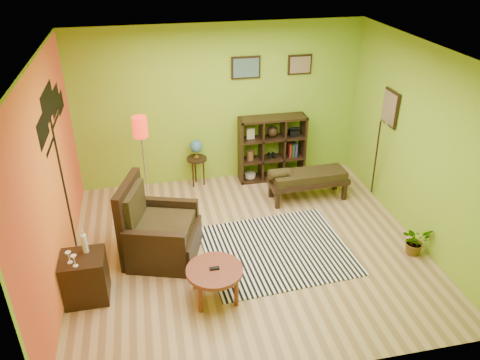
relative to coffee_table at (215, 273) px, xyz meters
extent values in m
plane|color=tan|center=(0.63, 0.91, -0.37)|extent=(5.00, 5.00, 0.00)
cube|color=#8BBD27|center=(0.63, 3.16, 1.03)|extent=(5.00, 0.04, 2.80)
cube|color=#8BBD27|center=(0.63, -1.34, 1.03)|extent=(5.00, 0.04, 2.80)
cube|color=#8BBD27|center=(-1.87, 0.91, 1.03)|extent=(0.04, 4.50, 2.80)
cube|color=#8BBD27|center=(3.13, 0.91, 1.03)|extent=(0.04, 4.50, 2.80)
cube|color=white|center=(0.63, 0.91, 2.43)|extent=(5.00, 4.50, 0.04)
cube|color=orange|center=(-1.85, 0.91, 1.03)|extent=(0.01, 4.45, 2.75)
cube|color=black|center=(-1.83, 1.46, 0.68)|extent=(0.01, 0.14, 2.10)
cube|color=black|center=(-1.83, 0.96, 1.68)|extent=(0.01, 0.65, 0.32)
cube|color=black|center=(-1.83, 1.51, 1.81)|extent=(0.01, 0.85, 0.40)
cube|color=black|center=(-1.83, 2.01, 1.68)|extent=(0.01, 0.70, 0.32)
cube|color=black|center=(-1.83, 2.36, 1.53)|extent=(0.01, 0.50, 0.26)
cube|color=black|center=(1.08, 3.13, 1.68)|extent=(0.50, 0.03, 0.38)
cube|color=slate|center=(1.08, 3.10, 1.68)|extent=(0.44, 0.01, 0.32)
cube|color=black|center=(2.03, 3.13, 1.68)|extent=(0.42, 0.03, 0.34)
cube|color=#98805F|center=(2.03, 3.10, 1.68)|extent=(0.36, 0.01, 0.28)
cube|color=black|center=(3.10, 1.81, 1.28)|extent=(0.03, 0.44, 0.56)
cube|color=#98805F|center=(3.07, 1.81, 1.28)|extent=(0.01, 0.38, 0.50)
cylinder|color=black|center=(2.98, 1.81, 0.41)|extent=(0.23, 0.34, 1.46)
cone|color=silver|center=(2.98, 1.66, 1.15)|extent=(0.08, 0.09, 0.16)
cube|color=white|center=(1.03, 0.76, -0.37)|extent=(2.16, 1.88, 0.01)
cylinder|color=brown|center=(0.00, 0.00, 0.04)|extent=(0.71, 0.71, 0.05)
cylinder|color=brown|center=(0.21, 0.23, -0.18)|extent=(0.06, 0.06, 0.38)
cylinder|color=brown|center=(-0.23, 0.21, -0.18)|extent=(0.06, 0.06, 0.38)
cylinder|color=brown|center=(0.23, -0.21, -0.18)|extent=(0.06, 0.06, 0.38)
cylinder|color=brown|center=(-0.21, -0.23, -0.18)|extent=(0.06, 0.06, 0.38)
cube|color=black|center=(0.00, 0.00, 0.07)|extent=(0.12, 0.05, 0.02)
cube|color=black|center=(-0.57, 0.99, -0.16)|extent=(1.16, 1.14, 0.42)
cube|color=black|center=(-0.99, 1.12, 0.20)|extent=(0.37, 0.89, 1.16)
cube|color=black|center=(-0.70, 0.57, -0.04)|extent=(0.83, 0.35, 0.67)
cube|color=black|center=(-0.44, 1.40, -0.04)|extent=(0.83, 0.35, 0.67)
cube|color=#EFCB5E|center=(-0.54, 0.98, 0.12)|extent=(0.92, 0.90, 0.15)
cube|color=#EFCB5E|center=(-0.91, 1.09, 0.41)|extent=(0.29, 0.67, 0.53)
cube|color=black|center=(-1.57, 0.32, -0.06)|extent=(0.53, 0.48, 0.63)
cylinder|color=white|center=(-1.52, 0.42, 0.38)|extent=(0.07, 0.07, 0.25)
cylinder|color=white|center=(-1.52, 0.42, 0.53)|extent=(0.02, 0.02, 0.07)
cylinder|color=white|center=(-1.69, 0.24, 0.26)|extent=(0.06, 0.06, 0.01)
cylinder|color=white|center=(-1.69, 0.24, 0.31)|extent=(0.01, 0.01, 0.09)
cone|color=white|center=(-1.69, 0.24, 0.38)|extent=(0.07, 0.07, 0.06)
cylinder|color=white|center=(-1.62, 0.16, 0.26)|extent=(0.06, 0.06, 0.01)
cylinder|color=white|center=(-1.62, 0.16, 0.31)|extent=(0.01, 0.01, 0.09)
cone|color=white|center=(-1.62, 0.16, 0.38)|extent=(0.07, 0.07, 0.06)
cylinder|color=silver|center=(-0.75, 2.34, -0.36)|extent=(0.24, 0.24, 0.03)
cylinder|color=silver|center=(-0.75, 2.34, 0.37)|extent=(0.02, 0.02, 1.49)
cylinder|color=red|center=(-0.75, 2.34, 1.07)|extent=(0.23, 0.23, 0.33)
cylinder|color=black|center=(0.16, 2.96, 0.14)|extent=(0.36, 0.36, 0.04)
cylinder|color=black|center=(0.27, 2.92, -0.12)|extent=(0.03, 0.03, 0.50)
cylinder|color=black|center=(0.14, 3.07, -0.12)|extent=(0.03, 0.03, 0.50)
cylinder|color=black|center=(0.07, 2.88, -0.12)|extent=(0.03, 0.03, 0.50)
cylinder|color=gold|center=(0.16, 2.96, 0.18)|extent=(0.09, 0.09, 0.02)
cylinder|color=gold|center=(0.16, 2.96, 0.23)|extent=(0.01, 0.01, 0.09)
sphere|color=#2243B8|center=(0.16, 2.96, 0.39)|extent=(0.22, 0.22, 0.22)
cube|color=black|center=(0.95, 2.94, 0.23)|extent=(0.04, 0.35, 1.20)
cube|color=black|center=(2.11, 2.94, 0.23)|extent=(0.04, 0.35, 1.20)
cube|color=black|center=(1.53, 2.94, -0.35)|extent=(1.20, 0.35, 0.04)
cube|color=black|center=(1.53, 2.94, 0.81)|extent=(1.20, 0.35, 0.04)
cube|color=black|center=(1.33, 2.94, 0.23)|extent=(0.03, 0.33, 1.12)
cube|color=black|center=(1.73, 2.94, 0.23)|extent=(0.03, 0.33, 1.12)
cube|color=black|center=(1.53, 2.94, 0.03)|extent=(1.12, 0.33, 0.03)
cube|color=black|center=(1.53, 2.94, 0.43)|extent=(1.12, 0.33, 0.03)
cylinder|color=#C1B193|center=(1.13, 2.94, -0.28)|extent=(0.20, 0.20, 0.07)
sphere|color=black|center=(1.53, 2.94, 0.56)|extent=(0.20, 0.20, 0.20)
cube|color=black|center=(1.93, 2.94, 0.50)|extent=(0.18, 0.15, 0.10)
cylinder|color=black|center=(1.49, 2.94, 0.10)|extent=(0.06, 0.12, 0.06)
cylinder|color=black|center=(1.57, 2.94, 0.10)|extent=(0.06, 0.12, 0.06)
ellipsoid|color=#384C26|center=(1.93, 2.94, -0.27)|extent=(0.18, 0.18, 0.09)
cylinder|color=brown|center=(1.13, 2.94, 0.13)|extent=(0.12, 0.12, 0.18)
cube|color=#C1B193|center=(1.13, 2.94, 0.55)|extent=(0.14, 0.03, 0.20)
cube|color=maroon|center=(1.86, 2.94, 0.17)|extent=(0.04, 0.18, 0.26)
cube|color=#1E4C1E|center=(1.91, 2.94, 0.17)|extent=(0.04, 0.18, 0.26)
cube|color=navy|center=(1.97, 2.94, 0.17)|extent=(0.04, 0.18, 0.26)
cube|color=black|center=(1.94, 2.08, -0.04)|extent=(1.36, 0.52, 0.08)
cube|color=#EFCB5E|center=(1.94, 2.08, 0.07)|extent=(1.26, 0.46, 0.13)
cylinder|color=#EFCB5E|center=(1.41, 2.07, 0.17)|extent=(0.34, 0.18, 0.17)
cube|color=black|center=(2.53, 2.29, -0.22)|extent=(0.07, 0.07, 0.30)
cube|color=black|center=(1.34, 2.26, -0.22)|extent=(0.07, 0.07, 0.30)
cube|color=black|center=(2.54, 1.91, -0.22)|extent=(0.07, 0.07, 0.30)
cube|color=black|center=(1.35, 1.87, -0.22)|extent=(0.07, 0.07, 0.30)
imported|color=#26661E|center=(2.93, 0.30, -0.21)|extent=(0.47, 0.50, 0.33)
camera|label=1|loc=(-0.62, -4.49, 3.76)|focal=35.00mm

